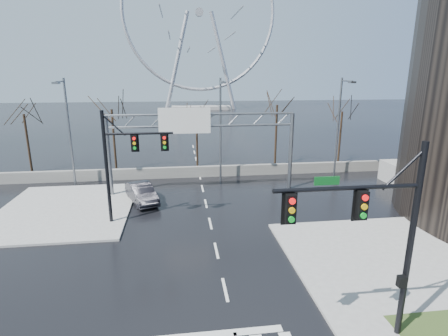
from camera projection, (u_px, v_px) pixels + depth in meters
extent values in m
plane|color=black|center=(225.00, 290.00, 17.19)|extent=(260.00, 260.00, 0.00)
cube|color=gray|center=(390.00, 255.00, 20.33)|extent=(12.00, 10.00, 0.15)
cube|color=gray|center=(66.00, 209.00, 27.30)|extent=(10.00, 12.00, 0.15)
cube|color=slate|center=(200.00, 172.00, 36.22)|extent=(52.00, 0.50, 1.10)
cylinder|color=black|center=(410.00, 246.00, 13.14)|extent=(0.24, 0.24, 8.00)
cylinder|color=black|center=(348.00, 188.00, 12.18)|extent=(5.40, 0.16, 0.16)
cube|color=black|center=(362.00, 205.00, 12.26)|extent=(0.35, 0.28, 1.05)
cube|color=black|center=(290.00, 209.00, 11.93)|extent=(0.35, 0.28, 1.05)
cylinder|color=black|center=(107.00, 169.00, 23.92)|extent=(0.24, 0.24, 8.00)
cylinder|color=black|center=(139.00, 134.00, 23.58)|extent=(4.60, 0.16, 0.16)
cube|color=black|center=(135.00, 143.00, 23.56)|extent=(0.35, 0.28, 1.05)
cube|color=black|center=(165.00, 142.00, 23.81)|extent=(0.35, 0.28, 1.05)
cylinder|color=slate|center=(109.00, 157.00, 29.67)|extent=(0.36, 0.36, 7.00)
cylinder|color=slate|center=(291.00, 152.00, 31.66)|extent=(0.36, 0.36, 7.00)
cylinder|color=slate|center=(202.00, 114.00, 29.77)|extent=(16.00, 0.20, 0.20)
cylinder|color=slate|center=(202.00, 126.00, 30.02)|extent=(16.00, 0.20, 0.20)
cube|color=#0A4C18|center=(185.00, 121.00, 29.56)|extent=(4.20, 0.10, 2.00)
cube|color=silver|center=(185.00, 121.00, 29.51)|extent=(4.40, 0.02, 2.20)
cylinder|color=slate|center=(70.00, 134.00, 32.14)|extent=(0.20, 0.20, 10.00)
cylinder|color=slate|center=(60.00, 82.00, 29.88)|extent=(0.12, 2.20, 0.12)
cube|color=slate|center=(56.00, 83.00, 28.95)|extent=(0.50, 0.70, 0.18)
cylinder|color=slate|center=(220.00, 131.00, 33.88)|extent=(0.20, 0.20, 10.00)
cylinder|color=slate|center=(222.00, 81.00, 31.62)|extent=(0.12, 2.20, 0.12)
cube|color=slate|center=(223.00, 83.00, 30.69)|extent=(0.50, 0.70, 0.18)
cylinder|color=slate|center=(338.00, 128.00, 35.38)|extent=(0.20, 0.20, 10.00)
cylinder|color=slate|center=(347.00, 81.00, 33.11)|extent=(0.12, 2.20, 0.12)
cube|color=slate|center=(352.00, 82.00, 32.18)|extent=(0.50, 0.70, 0.18)
cylinder|color=black|center=(28.00, 144.00, 37.14)|extent=(0.24, 0.24, 6.30)
cylinder|color=black|center=(114.00, 141.00, 37.72)|extent=(0.24, 0.24, 6.75)
cylinder|color=black|center=(197.00, 141.00, 39.92)|extent=(0.24, 0.24, 5.85)
cylinder|color=black|center=(276.00, 136.00, 39.93)|extent=(0.24, 0.24, 7.02)
cylinder|color=black|center=(340.00, 137.00, 41.52)|extent=(0.24, 0.24, 6.12)
cube|color=gray|center=(201.00, 108.00, 108.73)|extent=(18.00, 6.00, 1.00)
torus|color=#B2B2B7|center=(199.00, 12.00, 101.66)|extent=(45.00, 1.00, 45.00)
cylinder|color=#B2B2B7|center=(199.00, 12.00, 101.66)|extent=(2.40, 1.50, 2.40)
cylinder|color=#B2B2B7|center=(177.00, 62.00, 104.39)|extent=(8.28, 1.20, 28.82)
cylinder|color=#B2B2B7|center=(223.00, 62.00, 106.13)|extent=(8.28, 1.20, 28.82)
imported|color=black|center=(142.00, 193.00, 28.89)|extent=(3.30, 5.09, 1.58)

